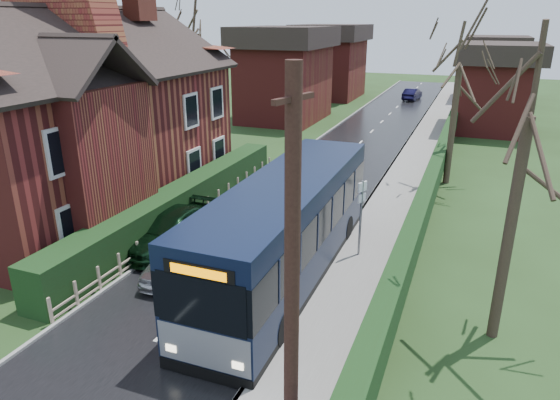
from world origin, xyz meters
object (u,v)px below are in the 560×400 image
at_px(brick_house, 75,113).
at_px(car_silver, 178,256).
at_px(telegraph_pole, 292,293).
at_px(bus, 287,230).
at_px(bus_stop_sign, 361,208).
at_px(car_green, 171,230).

bearing_deg(brick_house, car_silver, -27.56).
bearing_deg(brick_house, telegraph_pole, -35.84).
distance_m(bus, bus_stop_sign, 3.00).
relative_size(bus, bus_stop_sign, 3.84).
distance_m(bus, car_silver, 3.84).
relative_size(brick_house, car_green, 3.15).
bearing_deg(bus_stop_sign, brick_house, -157.75).
xyz_separation_m(car_silver, bus_stop_sign, (5.46, 3.41, 1.30)).
distance_m(car_silver, telegraph_pole, 9.29).
distance_m(brick_house, car_silver, 8.98).
bearing_deg(car_silver, bus, 8.29).
bearing_deg(car_silver, car_green, 118.95).
xyz_separation_m(car_green, telegraph_pole, (7.70, -7.75, 3.21)).
xyz_separation_m(bus, telegraph_pole, (2.79, -7.14, 2.18)).
bearing_deg(bus, bus_stop_sign, 48.98).
bearing_deg(car_green, telegraph_pole, -44.91).
bearing_deg(telegraph_pole, car_green, 149.32).
xyz_separation_m(brick_house, telegraph_pole, (13.53, -9.78, -0.49)).
relative_size(bus, car_silver, 3.04).
xyz_separation_m(car_silver, car_green, (-1.40, 1.75, 0.04)).
bearing_deg(bus, telegraph_pole, -68.96).
relative_size(brick_house, telegraph_pole, 1.90).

